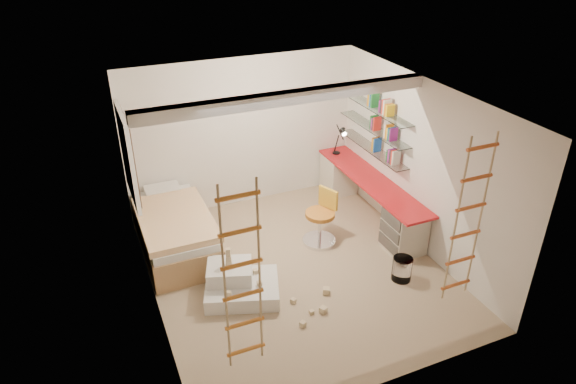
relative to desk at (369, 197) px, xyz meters
name	(u,v)px	position (x,y,z in m)	size (l,w,h in m)	color
floor	(296,270)	(-1.72, -0.86, -0.40)	(4.50, 4.50, 0.00)	tan
ceiling_beam	(288,98)	(-1.72, -0.56, 2.12)	(4.00, 0.18, 0.16)	white
window_frame	(127,156)	(-3.69, 0.64, 1.15)	(0.06, 1.15, 1.35)	white
window_blind	(130,156)	(-3.65, 0.64, 1.15)	(0.02, 1.00, 1.20)	#4C2D1E
rope_ladder_left	(242,280)	(-3.07, -2.61, 1.11)	(0.41, 0.04, 2.13)	orange
rope_ladder_right	(468,221)	(-0.37, -2.61, 1.11)	(0.41, 0.04, 2.13)	#BC4420
waste_bin	(402,269)	(-0.42, -1.63, -0.23)	(0.28, 0.28, 0.35)	white
desk	(369,197)	(0.00, 0.00, 0.00)	(0.56, 2.80, 0.75)	red
shelves	(374,129)	(0.15, 0.27, 1.10)	(0.25, 1.80, 0.71)	white
bed	(175,231)	(-3.20, 0.36, -0.07)	(1.02, 2.00, 0.69)	#AD7F51
task_lamp	(341,136)	(-0.05, 0.96, 0.73)	(0.14, 0.36, 0.57)	black
swivel_chair	(321,224)	(-1.06, -0.33, -0.08)	(0.69, 0.69, 0.89)	#B86C23
play_platform	(239,284)	(-2.65, -1.04, -0.23)	(1.17, 1.04, 0.43)	silver
toy_blocks	(271,285)	(-2.30, -1.34, -0.15)	(1.38, 1.10, 0.70)	#CCB284
books	(374,121)	(0.15, 0.27, 1.23)	(0.14, 0.70, 0.92)	white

